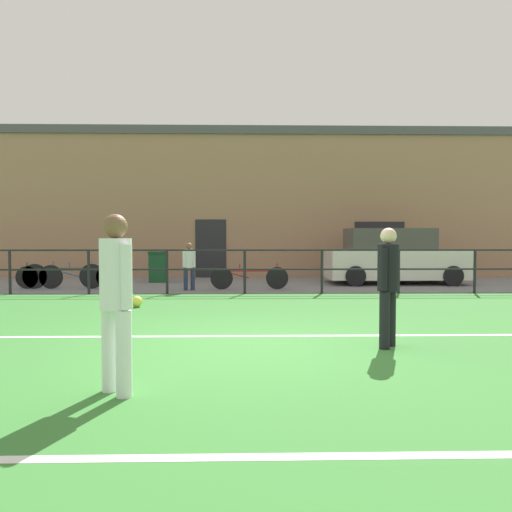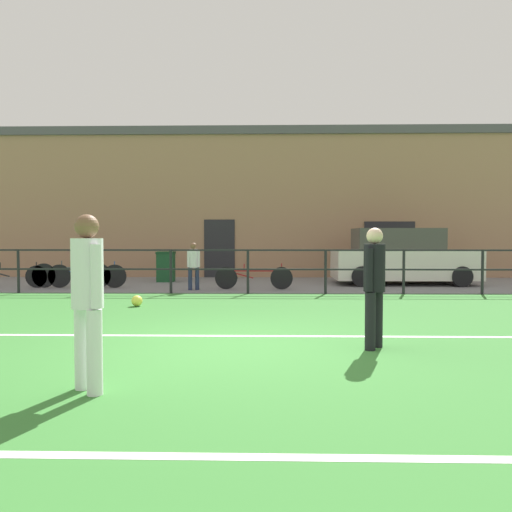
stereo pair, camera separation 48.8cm
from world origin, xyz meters
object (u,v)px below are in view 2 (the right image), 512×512
object	(u,v)px
player_goalkeeper	(374,280)
bicycle_parked_3	(10,276)
soccer_ball_match	(137,301)
bicycle_parked_1	(71,275)
bicycle_parked_0	(254,278)
bicycle_parked_2	(87,276)
parked_car_red	(402,258)
spectator_child	(194,263)
trash_bin_0	(166,266)
player_striker	(88,291)

from	to	relation	value
player_goalkeeper	bicycle_parked_3	bearing A→B (deg)	-94.67
soccer_ball_match	bicycle_parked_1	world-z (taller)	bicycle_parked_1
bicycle_parked_0	bicycle_parked_2	xyz separation A→B (m)	(-4.77, 0.30, 0.02)
soccer_ball_match	bicycle_parked_0	size ratio (longest dim) A/B	0.11
parked_car_red	spectator_child	bearing A→B (deg)	-163.25
spectator_child	bicycle_parked_2	size ratio (longest dim) A/B	0.57
bicycle_parked_2	trash_bin_0	bearing A→B (deg)	46.31
parked_car_red	bicycle_parked_0	world-z (taller)	parked_car_red
player_striker	spectator_child	bearing A→B (deg)	-44.12
bicycle_parked_1	bicycle_parked_3	xyz separation A→B (m)	(-1.78, -0.00, -0.03)
spectator_child	player_goalkeeper	bearing A→B (deg)	101.33
bicycle_parked_0	spectator_child	bearing A→B (deg)	-173.32
player_striker	bicycle_parked_1	distance (m)	10.09
spectator_child	parked_car_red	world-z (taller)	parked_car_red
bicycle_parked_2	spectator_child	bearing A→B (deg)	-8.93
bicycle_parked_3	bicycle_parked_1	bearing A→B (deg)	0.00
player_striker	soccer_ball_match	bearing A→B (deg)	-35.65
soccer_ball_match	parked_car_red	distance (m)	8.51
soccer_ball_match	bicycle_parked_1	bearing A→B (deg)	128.48
player_goalkeeper	bicycle_parked_0	world-z (taller)	player_goalkeeper
spectator_child	bicycle_parked_1	size ratio (longest dim) A/B	0.57
soccer_ball_match	spectator_child	size ratio (longest dim) A/B	0.18
player_striker	spectator_child	xyz separation A→B (m)	(-0.33, 8.80, -0.20)
player_goalkeeper	bicycle_parked_1	bearing A→B (deg)	-101.16
player_goalkeeper	bicycle_parked_2	size ratio (longest dim) A/B	0.70
bicycle_parked_1	spectator_child	bearing A→B (deg)	-7.82
bicycle_parked_0	trash_bin_0	xyz separation A→B (m)	(-2.91, 2.25, 0.17)
player_goalkeeper	player_striker	world-z (taller)	player_striker
player_striker	bicycle_parked_1	xyz separation A→B (m)	(-3.91, 9.29, -0.57)
trash_bin_0	spectator_child	bearing A→B (deg)	-62.50
player_striker	bicycle_parked_3	xyz separation A→B (m)	(-5.69, 9.29, -0.60)
trash_bin_0	player_striker	bearing A→B (deg)	-81.89
bicycle_parked_2	bicycle_parked_3	xyz separation A→B (m)	(-2.23, 0.00, -0.01)
parked_car_red	bicycle_parked_0	xyz separation A→B (m)	(-4.52, -1.66, -0.48)
bicycle_parked_3	trash_bin_0	distance (m)	4.54
bicycle_parked_0	bicycle_parked_3	world-z (taller)	bicycle_parked_3
bicycle_parked_1	bicycle_parked_3	size ratio (longest dim) A/B	1.04
player_striker	parked_car_red	xyz separation A→B (m)	(5.82, 10.65, -0.12)
bicycle_parked_3	bicycle_parked_2	bearing A→B (deg)	0.00
player_striker	spectator_child	size ratio (longest dim) A/B	1.29
bicycle_parked_0	trash_bin_0	distance (m)	3.68
bicycle_parked_2	bicycle_parked_1	bearing A→B (deg)	180.00
bicycle_parked_1	bicycle_parked_3	world-z (taller)	bicycle_parked_1
spectator_child	bicycle_parked_3	distance (m)	5.40
spectator_child	player_striker	bearing A→B (deg)	77.29
player_goalkeeper	parked_car_red	xyz separation A→B (m)	(2.74, 8.78, -0.07)
player_striker	bicycle_parked_0	size ratio (longest dim) A/B	0.78
spectator_child	parked_car_red	bearing A→B (deg)	-178.12
bicycle_parked_0	trash_bin_0	world-z (taller)	trash_bin_0
bicycle_parked_1	bicycle_parked_3	distance (m)	1.78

